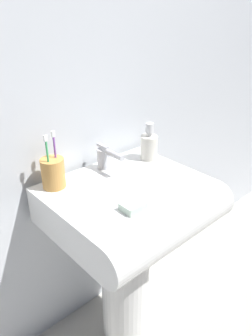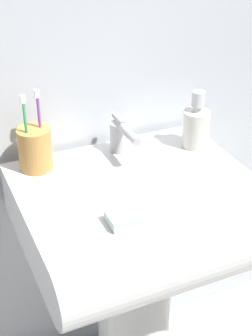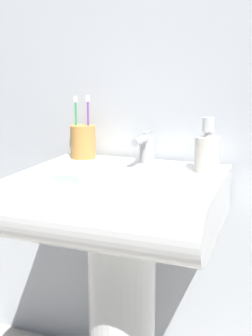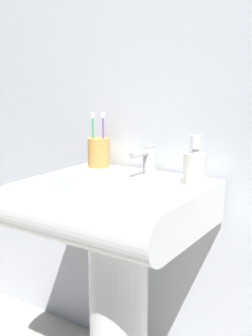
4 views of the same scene
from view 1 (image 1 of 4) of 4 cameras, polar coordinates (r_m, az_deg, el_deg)
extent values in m
plane|color=#ADA89E|center=(1.66, -0.13, -26.02)|extent=(6.00, 6.00, 0.00)
cube|color=silver|center=(1.21, -8.84, 20.82)|extent=(5.00, 0.05, 2.40)
cylinder|color=white|center=(1.42, -0.14, -18.55)|extent=(0.20, 0.20, 0.61)
cube|color=white|center=(1.19, -0.16, -5.74)|extent=(0.54, 0.42, 0.14)
cylinder|color=white|center=(1.07, 7.46, -10.19)|extent=(0.54, 0.14, 0.14)
cylinder|color=#B7B7BC|center=(1.25, -4.03, 1.62)|extent=(0.04, 0.04, 0.08)
cylinder|color=#B7B7BC|center=(1.19, -2.42, 2.49)|extent=(0.02, 0.11, 0.02)
cube|color=#B7B7BC|center=(1.23, -4.11, 3.79)|extent=(0.01, 0.06, 0.01)
cylinder|color=#D19347|center=(1.14, -12.57, -0.88)|extent=(0.08, 0.08, 0.10)
cylinder|color=#3FB266|center=(1.11, -13.33, 0.69)|extent=(0.01, 0.01, 0.16)
cube|color=white|center=(1.07, -13.84, 5.05)|extent=(0.01, 0.01, 0.02)
cylinder|color=purple|center=(1.13, -12.12, 1.50)|extent=(0.01, 0.01, 0.17)
cube|color=white|center=(1.10, -12.57, 5.81)|extent=(0.01, 0.01, 0.02)
cylinder|color=silver|center=(1.33, 4.01, 3.58)|extent=(0.07, 0.07, 0.10)
cylinder|color=silver|center=(1.30, 4.09, 5.86)|extent=(0.02, 0.02, 0.01)
cylinder|color=silver|center=(1.29, 4.12, 6.97)|extent=(0.03, 0.03, 0.04)
cube|color=silver|center=(1.01, 1.20, -6.70)|extent=(0.07, 0.06, 0.02)
camera|label=2|loc=(0.30, 89.86, 15.92)|focal=55.00mm
camera|label=3|loc=(1.15, 60.13, -2.17)|focal=45.00mm
camera|label=4|loc=(1.45, 59.19, 3.54)|focal=45.00mm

